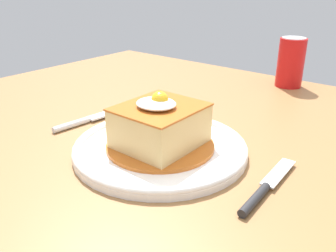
# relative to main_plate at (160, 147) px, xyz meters

# --- Properties ---
(dining_table) EXTENTS (1.41, 0.86, 0.76)m
(dining_table) POSITION_rel_main_plate_xyz_m (0.07, 0.14, -0.11)
(dining_table) COLOR olive
(dining_table) RESTS_ON ground_plane
(main_plate) EXTENTS (0.28, 0.28, 0.02)m
(main_plate) POSITION_rel_main_plate_xyz_m (0.00, 0.00, 0.00)
(main_plate) COLOR white
(main_plate) RESTS_ON dining_table
(sandwich_meal) EXTENTS (0.18, 0.18, 0.09)m
(sandwich_meal) POSITION_rel_main_plate_xyz_m (-0.00, -0.00, 0.04)
(sandwich_meal) COLOR #B75B1E
(sandwich_meal) RESTS_ON main_plate
(fork) EXTENTS (0.03, 0.14, 0.01)m
(fork) POSITION_rel_main_plate_xyz_m (-0.19, -0.01, -0.00)
(fork) COLOR silver
(fork) RESTS_ON dining_table
(knife) EXTENTS (0.02, 0.17, 0.01)m
(knife) POSITION_rel_main_plate_xyz_m (0.18, -0.01, -0.00)
(knife) COLOR #262628
(knife) RESTS_ON dining_table
(soda_can) EXTENTS (0.07, 0.07, 0.12)m
(soda_can) POSITION_rel_main_plate_xyz_m (0.01, 0.49, 0.05)
(soda_can) COLOR red
(soda_can) RESTS_ON dining_table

